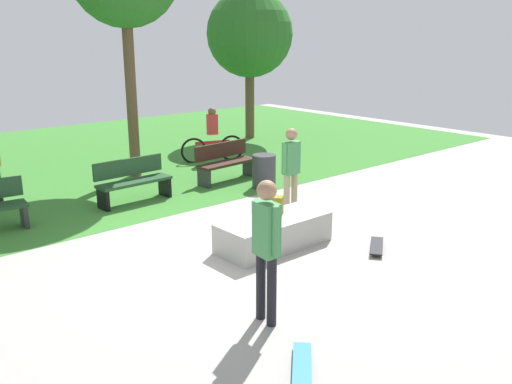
# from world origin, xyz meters

# --- Properties ---
(ground_plane) EXTENTS (28.00, 28.00, 0.00)m
(ground_plane) POSITION_xyz_m (0.00, 0.00, 0.00)
(ground_plane) COLOR #9E9993
(grass_lawn) EXTENTS (26.60, 11.99, 0.01)m
(grass_lawn) POSITION_xyz_m (0.00, 8.00, 0.00)
(grass_lawn) COLOR #387A2D
(grass_lawn) RESTS_ON ground_plane
(concrete_ledge) EXTENTS (1.94, 0.83, 0.50)m
(concrete_ledge) POSITION_xyz_m (0.97, -0.50, 0.25)
(concrete_ledge) COLOR #A8A59E
(concrete_ledge) RESTS_ON ground_plane
(backpack_on_ledge) EXTENTS (0.33, 0.34, 0.32)m
(backpack_on_ledge) POSITION_xyz_m (1.11, -0.36, 0.66)
(backpack_on_ledge) COLOR olive
(backpack_on_ledge) RESTS_ON concrete_ledge
(skater_performing_trick) EXTENTS (0.24, 0.43, 1.80)m
(skater_performing_trick) POSITION_xyz_m (-0.80, -2.28, 1.07)
(skater_performing_trick) COLOR black
(skater_performing_trick) RESTS_ON ground_plane
(skater_watching) EXTENTS (0.43, 0.23, 1.71)m
(skater_watching) POSITION_xyz_m (2.34, 0.52, 1.00)
(skater_watching) COLOR tan
(skater_watching) RESTS_ON ground_plane
(skateboard_by_ledge) EXTENTS (0.77, 0.63, 0.08)m
(skateboard_by_ledge) POSITION_xyz_m (2.15, -1.71, 0.06)
(skateboard_by_ledge) COLOR black
(skateboard_by_ledge) RESTS_ON ground_plane
(skateboard_spare) EXTENTS (0.71, 0.70, 0.08)m
(skateboard_spare) POSITION_xyz_m (-1.19, -3.29, 0.06)
(skateboard_spare) COLOR teal
(skateboard_spare) RESTS_ON ground_plane
(park_bench_by_oak) EXTENTS (1.62, 0.53, 0.91)m
(park_bench_by_oak) POSITION_xyz_m (0.47, 3.31, 0.48)
(park_bench_by_oak) COLOR #1E4223
(park_bench_by_oak) RESTS_ON ground_plane
(park_bench_near_lamppost) EXTENTS (1.63, 0.61, 0.91)m
(park_bench_near_lamppost) POSITION_xyz_m (3.01, 3.43, 0.48)
(park_bench_near_lamppost) COLOR #331E14
(park_bench_near_lamppost) RESTS_ON ground_plane
(tree_young_birch) EXTENTS (2.80, 2.80, 4.82)m
(tree_young_birch) POSITION_xyz_m (7.17, 7.45, 3.39)
(tree_young_birch) COLOR brown
(tree_young_birch) RESTS_ON grass_lawn
(trash_bin) EXTENTS (0.54, 0.54, 0.77)m
(trash_bin) POSITION_xyz_m (3.31, 2.38, 0.38)
(trash_bin) COLOR #333338
(trash_bin) RESTS_ON ground_plane
(cyclist_on_bicycle) EXTENTS (1.74, 0.66, 1.52)m
(cyclist_on_bicycle) POSITION_xyz_m (4.06, 5.36, 0.63)
(cyclist_on_bicycle) COLOR black
(cyclist_on_bicycle) RESTS_ON ground_plane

